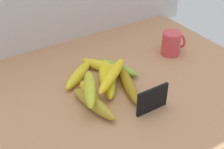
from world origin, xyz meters
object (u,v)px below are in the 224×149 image
at_px(banana_7, 129,85).
at_px(banana_9, 112,75).
at_px(chalkboard_sign, 152,100).
at_px(banana_4, 90,95).
at_px(banana_5, 79,75).
at_px(banana_3, 94,104).
at_px(banana_6, 105,72).
at_px(banana_1, 103,66).
at_px(banana_8, 90,88).
at_px(banana_2, 110,82).
at_px(coffee_mug, 172,43).
at_px(banana_0, 118,68).

distance_m(banana_7, banana_9, 0.07).
relative_size(chalkboard_sign, banana_9, 0.53).
xyz_separation_m(banana_4, banana_5, (0.02, 0.12, 0.00)).
xyz_separation_m(chalkboard_sign, banana_7, (0.00, 0.12, -0.02)).
bearing_deg(banana_3, banana_6, 47.96).
bearing_deg(banana_1, banana_4, -133.79).
xyz_separation_m(banana_5, banana_7, (0.12, -0.14, -0.00)).
distance_m(banana_4, banana_7, 0.14).
distance_m(banana_5, banana_8, 0.14).
distance_m(chalkboard_sign, banana_1, 0.26).
bearing_deg(banana_9, banana_7, -32.44).
xyz_separation_m(banana_2, banana_6, (0.01, 0.06, 0.00)).
bearing_deg(banana_2, coffee_mug, 10.35).
relative_size(banana_1, banana_7, 0.86).
distance_m(chalkboard_sign, banana_4, 0.20).
bearing_deg(banana_9, banana_2, 83.72).
bearing_deg(banana_7, chalkboard_sign, -90.15).
xyz_separation_m(banana_1, banana_7, (0.02, -0.14, -0.00)).
bearing_deg(banana_0, banana_5, 166.15).
bearing_deg(banana_4, coffee_mug, 11.62).
height_order(banana_3, banana_7, banana_3).
relative_size(banana_0, banana_5, 0.96).
bearing_deg(coffee_mug, banana_9, -167.17).
distance_m(banana_0, banana_8, 0.20).
height_order(banana_0, banana_8, banana_8).
distance_m(banana_2, banana_3, 0.12).
relative_size(banana_4, banana_5, 0.88).
distance_m(banana_3, banana_7, 0.15).
bearing_deg(banana_6, banana_4, -141.26).
height_order(banana_0, banana_4, banana_4).
bearing_deg(banana_5, banana_3, -100.73).
bearing_deg(banana_4, banana_1, 46.21).
relative_size(banana_1, banana_6, 1.17).
distance_m(banana_6, banana_7, 0.11).
height_order(banana_0, banana_7, banana_7).
height_order(chalkboard_sign, banana_8, chalkboard_sign).
bearing_deg(banana_9, banana_5, 122.03).
height_order(banana_2, banana_5, same).
bearing_deg(banana_3, coffee_mug, 17.00).
xyz_separation_m(banana_6, banana_7, (0.03, -0.10, -0.00)).
bearing_deg(banana_3, banana_0, 37.22).
bearing_deg(banana_4, banana_7, -7.92).
bearing_deg(coffee_mug, banana_4, -168.38).
height_order(banana_4, banana_8, banana_8).
height_order(chalkboard_sign, banana_7, chalkboard_sign).
bearing_deg(banana_4, banana_3, -105.45).
distance_m(chalkboard_sign, banana_3, 0.18).
height_order(banana_1, banana_9, banana_9).
relative_size(chalkboard_sign, banana_7, 0.53).
bearing_deg(banana_1, banana_6, -110.00).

